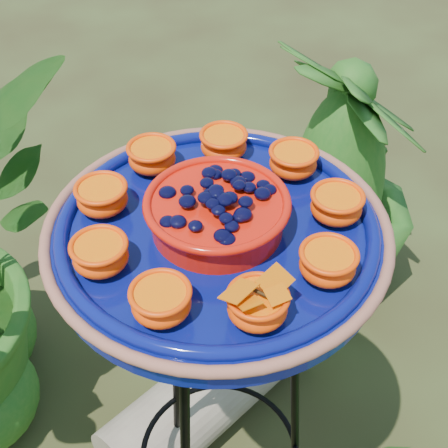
{
  "coord_description": "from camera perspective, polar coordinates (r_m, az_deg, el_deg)",
  "views": [
    {
      "loc": [
        -0.16,
        -0.6,
        1.66
      ],
      "look_at": [
        0.07,
        0.02,
        1.05
      ],
      "focal_mm": 50.0,
      "sensor_mm": 36.0,
      "label": 1
    }
  ],
  "objects": [
    {
      "name": "driftwood_log",
      "position": [
        1.84,
        -1.27,
        -14.99
      ],
      "size": [
        0.7,
        0.48,
        0.22
      ],
      "primitive_type": "cylinder",
      "rotation": [
        0.0,
        1.57,
        0.43
      ],
      "color": "gray",
      "rests_on": "ground"
    },
    {
      "name": "tripod_stand",
      "position": [
        1.26,
        -0.47,
        -14.84
      ],
      "size": [
        0.44,
        0.44,
        0.98
      ],
      "rotation": [
        0.0,
        0.0,
        0.29
      ],
      "color": "black",
      "rests_on": "ground"
    },
    {
      "name": "shrub_back_right",
      "position": [
        1.96,
        10.27,
        3.61
      ],
      "size": [
        0.57,
        0.57,
        0.91
      ],
      "primitive_type": "imported",
      "rotation": [
        0.0,
        0.0,
        1.71
      ],
      "color": "#1B5416",
      "rests_on": "ground"
    },
    {
      "name": "feeder_dish",
      "position": [
        0.93,
        -0.62,
        -0.37
      ],
      "size": [
        0.62,
        0.62,
        0.12
      ],
      "rotation": [
        0.0,
        0.0,
        0.29
      ],
      "color": "#081061",
      "rests_on": "tripod_stand"
    }
  ]
}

